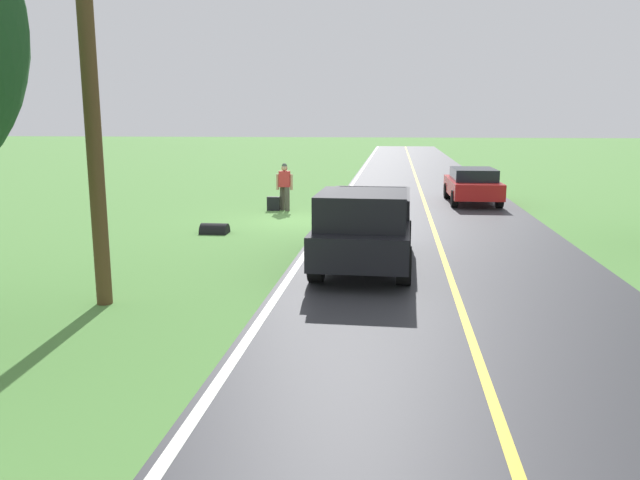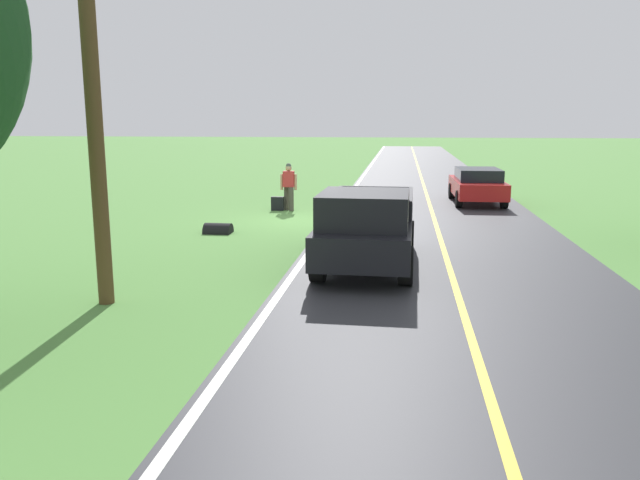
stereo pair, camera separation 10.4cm
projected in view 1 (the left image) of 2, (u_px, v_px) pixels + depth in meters
The scene contains 10 objects.
ground_plane at pixel (299, 220), 20.79m from camera, with size 200.00×200.00×0.00m, color #568E42.
road_surface at pixel (432, 223), 20.27m from camera, with size 7.20×120.00×0.00m, color #333338.
lane_edge_line at pixel (328, 221), 20.67m from camera, with size 0.16×117.60×0.00m, color silver.
lane_centre_line at pixel (432, 223), 20.27m from camera, with size 0.14×117.60×0.00m, color gold.
hitchhiker_walking at pixel (285, 184), 22.92m from camera, with size 0.62×0.51×1.75m.
suitcase_carried at pixel (273, 204), 23.02m from camera, with size 0.20×0.46×0.51m, color black.
pickup_truck_passing at pixel (365, 226), 14.02m from camera, with size 2.18×5.44×1.82m.
sedan_near_oncoming at pixel (472, 184), 24.98m from camera, with size 2.00×4.44×1.41m.
utility_pole_roadside at pixel (89, 64), 10.59m from camera, with size 0.28×0.28×8.49m, color brown.
drainage_culvert at pixel (215, 233), 18.44m from camera, with size 0.60×0.60×0.80m, color black.
Camera 1 is at (-3.17, 20.30, 3.32)m, focal length 34.89 mm.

